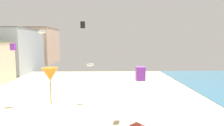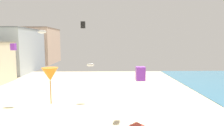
{
  "view_description": "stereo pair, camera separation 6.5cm",
  "coord_description": "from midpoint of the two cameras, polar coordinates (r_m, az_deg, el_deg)",
  "views": [
    {
      "loc": [
        4.53,
        -2.25,
        9.94
      ],
      "look_at": [
        5.01,
        16.33,
        7.81
      ],
      "focal_mm": 30.73,
      "sensor_mm": 36.0,
      "label": 1
    },
    {
      "loc": [
        4.6,
        -2.25,
        9.94
      ],
      "look_at": [
        5.01,
        16.33,
        7.81
      ],
      "focal_mm": 30.73,
      "sensor_mm": 36.0,
      "label": 2
    }
  ],
  "objects": [
    {
      "name": "boardwalk_hotel_distant",
      "position": [
        92.24,
        -19.78,
        4.85
      ],
      "size": [
        10.61,
        21.03,
        15.67
      ],
      "color": "beige",
      "rests_on": "ground"
    },
    {
      "name": "kite_orange_delta_2",
      "position": [
        17.07,
        -17.85,
        -3.23
      ],
      "size": [
        1.38,
        1.38,
        3.14
      ],
      "color": "orange"
    },
    {
      "name": "kite_white_parafoil_2",
      "position": [
        34.15,
        -6.38,
        -0.54
      ],
      "size": [
        1.38,
        0.38,
        0.54
      ],
      "color": "white"
    },
    {
      "name": "boardwalk_hotel_far",
      "position": [
        69.81,
        -26.02,
        3.44
      ],
      "size": [
        10.25,
        21.62,
        13.93
      ],
      "color": "#ADB7C1",
      "rests_on": "ground"
    },
    {
      "name": "kite_purple_box",
      "position": [
        26.22,
        -27.23,
        4.31
      ],
      "size": [
        0.53,
        0.53,
        0.83
      ],
      "color": "purple"
    },
    {
      "name": "kite_purple_box_3",
      "position": [
        19.99,
        8.55,
        -3.14
      ],
      "size": [
        0.91,
        0.91,
        1.43
      ],
      "color": "purple"
    },
    {
      "name": "kite_white_parafoil",
      "position": [
        38.82,
        -20.08,
        8.74
      ],
      "size": [
        1.67,
        0.46,
        0.65
      ],
      "color": "white"
    },
    {
      "name": "kite_black_box",
      "position": [
        29.6,
        -8.55,
        11.14
      ],
      "size": [
        0.64,
        0.64,
        1.0
      ],
      "color": "black"
    }
  ]
}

